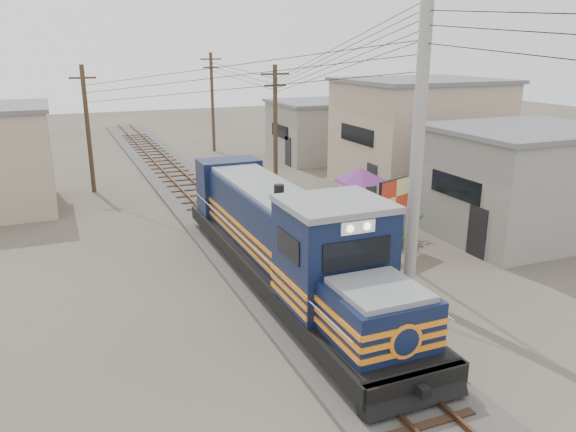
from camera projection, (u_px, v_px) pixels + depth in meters
name	position (u px, v px, depth m)	size (l,w,h in m)	color
ground	(306.00, 307.00, 17.78)	(120.00, 120.00, 0.00)	#473F35
ballast	(218.00, 219.00, 26.59)	(3.60, 70.00, 0.16)	#595651
track	(218.00, 215.00, 26.53)	(1.15, 70.00, 0.12)	#51331E
locomotive	(286.00, 241.00, 18.77)	(2.82, 15.32, 3.80)	black
utility_pole_main	(418.00, 145.00, 17.19)	(0.40, 0.40, 10.00)	#9E9B93
wooden_pole_mid	(275.00, 127.00, 30.74)	(1.60, 0.24, 7.00)	#4C3826
wooden_pole_far	(212.00, 100.00, 43.14)	(1.60, 0.24, 7.50)	#4C3826
wooden_pole_left	(88.00, 127.00, 30.76)	(1.60, 0.24, 7.00)	#4C3826
power_lines	(219.00, 55.00, 23.04)	(9.65, 19.00, 3.30)	black
shophouse_front	(522.00, 182.00, 24.00)	(7.35, 6.30, 4.70)	gray
shophouse_mid	(418.00, 134.00, 32.10)	(8.40, 7.35, 6.20)	tan
shophouse_back	(318.00, 130.00, 40.66)	(6.30, 6.30, 4.20)	gray
billboard	(395.00, 199.00, 21.84)	(1.87, 0.82, 3.03)	#99999E
market_umbrella	(360.00, 175.00, 25.33)	(3.18, 3.18, 2.68)	black
vendor	(389.00, 200.00, 26.93)	(0.63, 0.41, 1.72)	black
plant_nursery	(371.00, 230.00, 23.46)	(3.39, 3.40, 1.14)	#245A19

